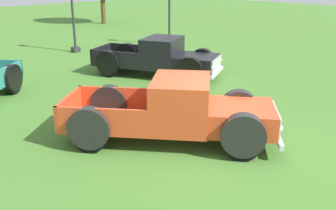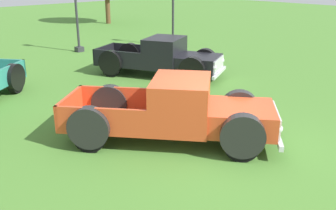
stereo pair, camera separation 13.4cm
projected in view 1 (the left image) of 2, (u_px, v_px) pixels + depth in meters
ground_plane at (210, 145)px, 9.05m from camera, size 80.00×80.00×0.00m
pickup_truck_foreground at (183, 112)px, 9.03m from camera, size 4.55×5.07×1.55m
pickup_truck_behind_right at (164, 58)px, 14.69m from camera, size 3.66×5.19×1.50m
lamp_post_near at (169, 8)px, 20.35m from camera, size 0.36×0.36×3.86m
lamp_post_far at (73, 12)px, 18.73m from camera, size 0.36×0.36×3.77m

